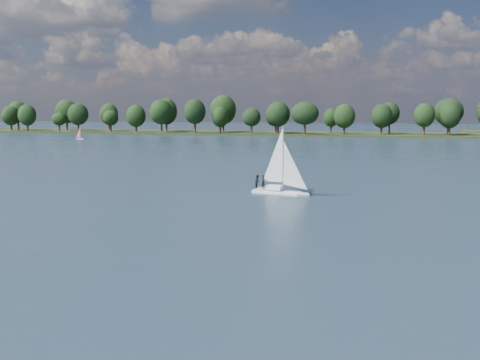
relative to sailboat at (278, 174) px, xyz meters
name	(u,v)px	position (x,y,z in m)	size (l,w,h in m)	color
ground	(302,156)	(-6.21, 54.41, -2.34)	(700.00, 700.00, 0.00)	#233342
far_shore	(347,135)	(-6.21, 166.41, -2.34)	(660.00, 40.00, 1.50)	black
sailboat	(278,174)	(0.00, 0.00, 0.00)	(6.61, 3.21, 8.39)	white
dinghy_pink	(80,136)	(-93.30, 104.73, -1.22)	(3.01, 1.28, 4.75)	white
treeline	(319,115)	(-17.34, 162.95, 5.83)	(563.21, 74.32, 18.88)	black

